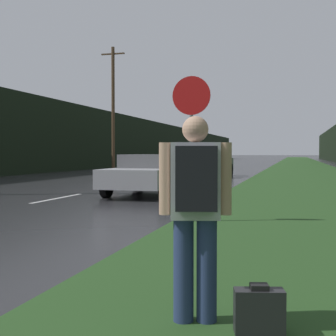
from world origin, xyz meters
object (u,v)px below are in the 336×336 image
(car_oncoming, at_px, (218,159))
(car_passing_far, at_px, (212,163))
(stop_sign, at_px, (191,130))
(suitcase, at_px, (259,312))
(hitchhiker_with_backpack, at_px, (195,205))
(car_passing_near, at_px, (150,173))

(car_oncoming, bearing_deg, car_passing_far, -81.62)
(stop_sign, xyz_separation_m, suitcase, (1.71, -5.42, -1.62))
(hitchhiker_with_backpack, height_order, car_passing_far, hitchhiker_with_backpack)
(suitcase, relative_size, car_passing_near, 0.09)
(stop_sign, distance_m, car_oncoming, 48.71)
(car_passing_near, relative_size, car_passing_far, 1.11)
(suitcase, relative_size, car_passing_far, 0.09)
(stop_sign, height_order, car_passing_near, stop_sign)
(stop_sign, height_order, car_oncoming, stop_sign)
(stop_sign, distance_m, hitchhiker_with_backpack, 5.54)
(suitcase, xyz_separation_m, car_passing_far, (-4.33, 22.85, 0.60))
(car_passing_far, bearing_deg, suitcase, 100.74)
(stop_sign, relative_size, suitcase, 7.23)
(stop_sign, xyz_separation_m, car_passing_near, (-2.63, 5.67, -1.11))
(car_oncoming, bearing_deg, suitcase, -80.61)
(car_passing_near, bearing_deg, hitchhiker_with_backpack, 109.18)
(hitchhiker_with_backpack, xyz_separation_m, suitcase, (0.50, -0.08, -0.77))
(stop_sign, relative_size, car_oncoming, 0.66)
(car_oncoming, bearing_deg, car_passing_near, -83.92)
(suitcase, xyz_separation_m, car_passing_near, (-4.33, 11.10, 0.51))
(suitcase, relative_size, car_oncoming, 0.09)
(stop_sign, xyz_separation_m, car_passing_far, (-2.63, 17.42, -1.02))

